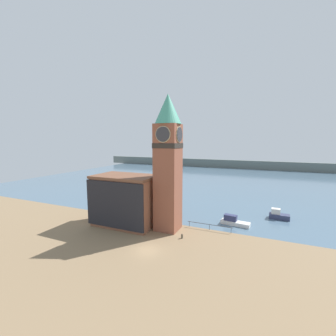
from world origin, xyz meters
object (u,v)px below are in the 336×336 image
object	(u,v)px
pier_building	(125,200)
mooring_bollard_near	(182,236)
boat_far	(278,215)
boat_near	(234,221)
clock_tower	(168,160)

from	to	relation	value
pier_building	mooring_bollard_near	size ratio (longest dim) A/B	15.35
pier_building	boat_far	world-z (taller)	pier_building
boat_near	clock_tower	bearing A→B (deg)	-139.42
clock_tower	pier_building	xyz separation A→B (m)	(-8.86, -1.14, -8.36)
pier_building	boat_far	xyz separation A→B (m)	(28.60, 15.88, -4.24)
boat_near	mooring_bollard_near	xyz separation A→B (m)	(-7.40, -10.19, -0.24)
clock_tower	mooring_bollard_near	world-z (taller)	clock_tower
clock_tower	boat_near	xyz separation A→B (m)	(11.32, 7.35, -12.72)
boat_near	boat_far	bearing A→B (deg)	48.89
clock_tower	boat_near	distance (m)	18.54
clock_tower	mooring_bollard_near	size ratio (longest dim) A/B	30.94
clock_tower	pier_building	size ratio (longest dim) A/B	2.02
boat_far	mooring_bollard_near	world-z (taller)	boat_far
pier_building	clock_tower	bearing A→B (deg)	7.31
pier_building	mooring_bollard_near	bearing A→B (deg)	-7.61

